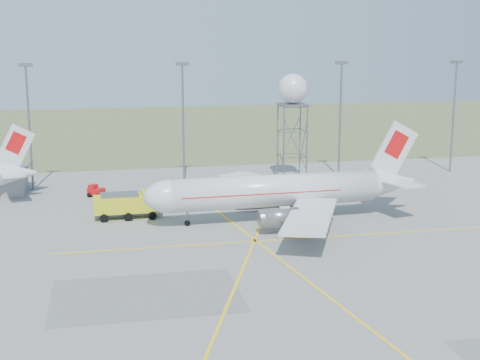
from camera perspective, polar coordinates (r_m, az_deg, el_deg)
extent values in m
plane|color=gray|center=(57.06, 14.21, -13.48)|extent=(400.00, 400.00, 0.00)
cube|color=#586B3B|center=(189.10, -4.54, 4.51)|extent=(400.00, 120.00, 0.03)
cylinder|color=slate|center=(113.54, -17.52, 4.19)|extent=(0.36, 0.36, 20.00)
cube|color=slate|center=(112.74, -17.85, 9.33)|extent=(2.20, 0.50, 0.60)
cylinder|color=slate|center=(113.77, -4.87, 4.71)|extent=(0.36, 0.36, 20.00)
cube|color=slate|center=(112.96, -4.96, 9.85)|extent=(2.20, 0.50, 0.60)
cylinder|color=slate|center=(120.35, 8.54, 5.01)|extent=(0.36, 0.36, 20.00)
cube|color=slate|center=(119.59, 8.69, 9.87)|extent=(2.20, 0.50, 0.60)
cylinder|color=slate|center=(129.59, 17.74, 5.06)|extent=(0.36, 0.36, 20.00)
cube|color=slate|center=(128.89, 18.03, 9.56)|extent=(2.20, 0.50, 0.60)
cylinder|color=silver|center=(90.31, 2.97, -0.91)|extent=(28.46, 5.38, 4.36)
ellipsoid|color=silver|center=(87.36, -5.97, -1.40)|extent=(7.12, 4.61, 4.36)
cube|color=black|center=(87.06, -6.83, -1.02)|extent=(1.74, 2.45, 1.06)
cone|color=silver|center=(96.64, 12.91, -0.15)|extent=(6.69, 4.59, 4.36)
cube|color=silver|center=(95.81, 13.04, 2.52)|extent=(6.99, 0.58, 8.19)
cube|color=red|center=(95.79, 13.18, 2.98)|extent=(3.76, 0.51, 4.20)
cube|color=silver|center=(99.35, 11.75, 0.54)|extent=(3.70, 6.11, 0.20)
cube|color=silver|center=(93.25, 13.58, -0.27)|extent=(3.70, 6.11, 0.20)
cube|color=silver|center=(100.18, 2.24, -0.27)|extent=(12.82, 17.84, 0.39)
cube|color=silver|center=(82.04, 6.03, -3.06)|extent=(11.85, 18.05, 0.39)
cylinder|color=slate|center=(96.40, 1.25, -1.34)|extent=(4.66, 2.67, 2.51)
cylinder|color=slate|center=(84.64, 3.48, -3.23)|extent=(4.66, 2.67, 2.51)
cube|color=red|center=(89.70, 1.63, -0.92)|extent=(21.93, 5.18, 0.13)
cylinder|color=black|center=(88.58, -4.52, -3.62)|extent=(0.79, 0.79, 0.98)
cube|color=black|center=(91.82, 4.24, -3.06)|extent=(1.33, 6.57, 0.98)
cylinder|color=slate|center=(91.70, 4.25, -2.76)|extent=(0.27, 0.27, 1.96)
cone|color=silver|center=(108.31, -18.51, 0.54)|extent=(5.98, 4.14, 3.87)
cube|color=silver|center=(107.63, -18.65, 2.66)|extent=(6.21, 0.58, 7.28)
cube|color=red|center=(107.52, -18.57, 3.03)|extent=(3.35, 0.49, 3.74)
cube|color=silver|center=(111.30, -18.67, 1.07)|extent=(3.35, 5.46, 0.17)
cube|color=silver|center=(105.22, -18.89, 0.47)|extent=(3.35, 5.46, 0.17)
cylinder|color=slate|center=(113.63, 3.75, 3.01)|extent=(0.25, 0.25, 13.29)
cylinder|color=slate|center=(114.78, 5.72, 3.06)|extent=(0.25, 0.25, 13.29)
cylinder|color=slate|center=(118.64, 5.13, 3.36)|extent=(0.25, 0.25, 13.29)
cylinder|color=slate|center=(117.53, 3.22, 3.31)|extent=(0.25, 0.25, 13.29)
cube|color=slate|center=(115.32, 4.51, 6.45)|extent=(4.69, 4.69, 0.26)
sphere|color=silver|center=(115.10, 4.53, 7.77)|extent=(5.11, 5.11, 5.11)
cube|color=gold|center=(93.13, -9.59, -2.00)|extent=(9.19, 3.20, 2.23)
cube|color=gold|center=(93.13, -7.61, -1.36)|extent=(2.48, 2.88, 1.42)
cube|color=black|center=(93.17, -7.18, -1.28)|extent=(0.15, 2.64, 1.02)
cube|color=slate|center=(92.78, -10.24, -1.24)|extent=(5.12, 2.52, 0.41)
cube|color=#B60D0F|center=(106.99, -12.17, -0.95)|extent=(2.92, 2.67, 1.01)
cube|color=#B60D0F|center=(107.13, -12.43, -0.52)|extent=(1.58, 1.68, 0.56)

